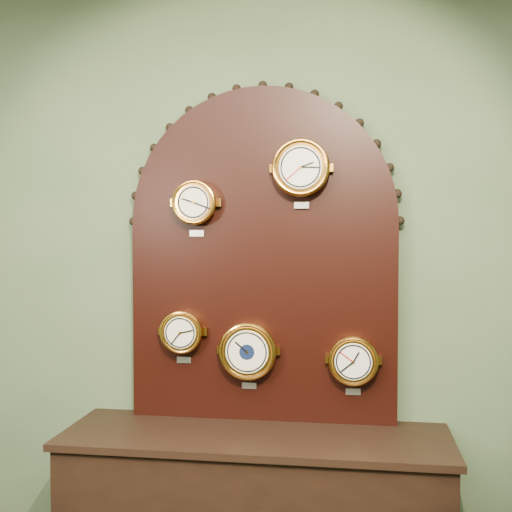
% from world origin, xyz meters
% --- Properties ---
extents(wall_back, '(4.00, 0.00, 4.00)m').
position_xyz_m(wall_back, '(0.00, 2.50, 1.40)').
color(wall_back, '#485E40').
rests_on(wall_back, ground).
extents(display_board, '(1.26, 0.06, 1.53)m').
position_xyz_m(display_board, '(0.00, 2.45, 1.63)').
color(display_board, black).
rests_on(display_board, shop_counter).
extents(roman_clock, '(0.20, 0.08, 0.25)m').
position_xyz_m(roman_clock, '(-0.30, 2.38, 1.81)').
color(roman_clock, orange).
rests_on(roman_clock, display_board).
extents(arabic_clock, '(0.25, 0.08, 0.30)m').
position_xyz_m(arabic_clock, '(0.18, 2.38, 1.96)').
color(arabic_clock, orange).
rests_on(arabic_clock, display_board).
extents(hygrometer, '(0.19, 0.08, 0.25)m').
position_xyz_m(hygrometer, '(-0.36, 2.38, 1.23)').
color(hygrometer, orange).
rests_on(hygrometer, display_board).
extents(barometer, '(0.26, 0.08, 0.31)m').
position_xyz_m(barometer, '(-0.06, 2.38, 1.15)').
color(barometer, orange).
rests_on(barometer, display_board).
extents(tide_clock, '(0.22, 0.08, 0.27)m').
position_xyz_m(tide_clock, '(0.41, 2.38, 1.12)').
color(tide_clock, orange).
rests_on(tide_clock, display_board).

